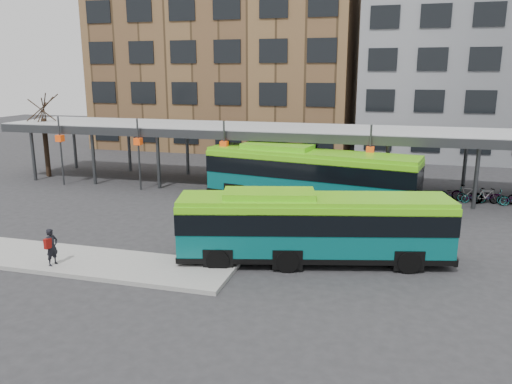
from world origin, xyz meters
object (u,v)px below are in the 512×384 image
tree (46,145)px  bus_front (313,225)px  bus_rear (309,174)px  pedestrian (52,247)px

tree → bus_front: (22.25, -12.29, -0.84)m
bus_front → bus_rear: bearing=86.3°
bus_front → bus_rear: size_ratio=0.87×
bus_rear → tree: bearing=-177.6°
tree → bus_rear: 20.73m
bus_front → pedestrian: bus_front is taller
bus_front → bus_rear: (-1.73, 9.39, 0.23)m
bus_front → pedestrian: 10.58m
bus_front → pedestrian: bearing=-174.5°
pedestrian → bus_front: bearing=-59.4°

